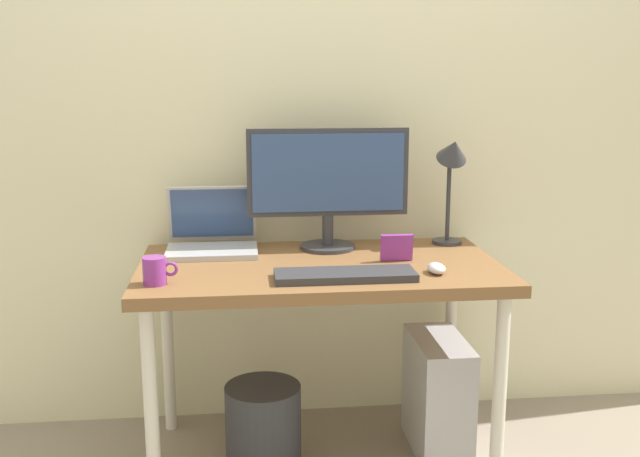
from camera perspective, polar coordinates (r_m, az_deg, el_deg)
ground_plane at (r=2.76m, az=0.00°, el=-17.15°), size 6.00×6.00×0.00m
back_wall at (r=2.81m, az=-0.91°, el=11.09°), size 4.40×0.04×2.60m
desk at (r=2.51m, az=0.00°, el=-4.22°), size 1.21×0.68×0.71m
monitor at (r=2.65m, az=0.62°, el=3.76°), size 0.58×0.20×0.44m
laptop at (r=2.68m, az=-8.33°, el=-0.49°), size 0.32×0.27×0.23m
desk_lamp at (r=2.73m, az=10.16°, el=4.73°), size 0.11×0.16×0.42m
keyboard at (r=2.31m, az=1.95°, el=-3.62°), size 0.44×0.14×0.02m
mouse at (r=2.39m, az=8.98°, el=-3.05°), size 0.06×0.09×0.03m
coffee_mug at (r=2.29m, az=-12.60°, el=-3.20°), size 0.11×0.07×0.09m
photo_frame at (r=2.52m, az=5.94°, el=-1.47°), size 0.11×0.03×0.09m
computer_tower at (r=2.75m, az=9.07°, el=-12.55°), size 0.18×0.36×0.42m
wastebasket at (r=2.63m, az=-4.40°, el=-15.05°), size 0.26×0.26×0.30m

